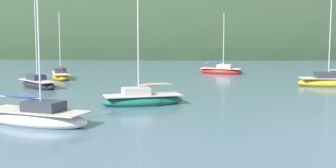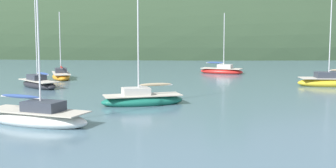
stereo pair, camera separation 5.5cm
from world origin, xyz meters
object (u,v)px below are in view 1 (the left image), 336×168
(sailboat_navy_dinghy, at_px, (37,117))
(sailboat_orange_cutter, at_px, (38,84))
(sailboat_grey_yawl, at_px, (61,76))
(sailboat_white_near, at_px, (331,82))
(sailboat_black_sloop, at_px, (221,71))
(sailboat_teal_outer, at_px, (142,99))

(sailboat_navy_dinghy, height_order, sailboat_orange_cutter, sailboat_orange_cutter)
(sailboat_grey_yawl, xyz_separation_m, sailboat_white_near, (25.82, -3.17, 0.05))
(sailboat_navy_dinghy, relative_size, sailboat_grey_yawl, 1.12)
(sailboat_black_sloop, xyz_separation_m, sailboat_teal_outer, (-5.36, -22.96, 0.02))
(sailboat_teal_outer, bearing_deg, sailboat_white_near, 38.93)
(sailboat_orange_cutter, height_order, sailboat_white_near, sailboat_white_near)
(sailboat_grey_yawl, relative_size, sailboat_teal_outer, 0.85)
(sailboat_teal_outer, bearing_deg, sailboat_black_sloop, 76.86)
(sailboat_navy_dinghy, bearing_deg, sailboat_grey_yawl, 106.45)
(sailboat_navy_dinghy, distance_m, sailboat_grey_yawl, 23.04)
(sailboat_black_sloop, bearing_deg, sailboat_navy_dinghy, -108.08)
(sailboat_teal_outer, relative_size, sailboat_orange_cutter, 1.05)
(sailboat_black_sloop, relative_size, sailboat_white_near, 0.81)
(sailboat_orange_cutter, xyz_separation_m, sailboat_white_near, (25.29, 3.92, 0.04))
(sailboat_grey_yawl, height_order, sailboat_teal_outer, sailboat_teal_outer)
(sailboat_navy_dinghy, distance_m, sailboat_orange_cutter, 16.15)
(sailboat_white_near, bearing_deg, sailboat_teal_outer, -141.07)
(sailboat_white_near, bearing_deg, sailboat_black_sloop, 131.21)
(sailboat_grey_yawl, distance_m, sailboat_teal_outer, 18.72)
(sailboat_navy_dinghy, xyz_separation_m, sailboat_orange_cutter, (-6.00, 15.00, -0.04))
(sailboat_teal_outer, distance_m, sailboat_orange_cutter, 13.18)
(sailboat_navy_dinghy, relative_size, sailboat_teal_outer, 0.95)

